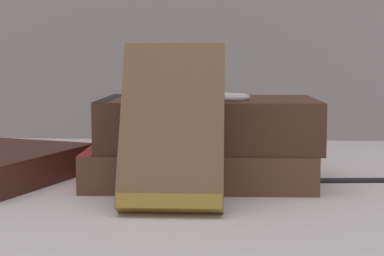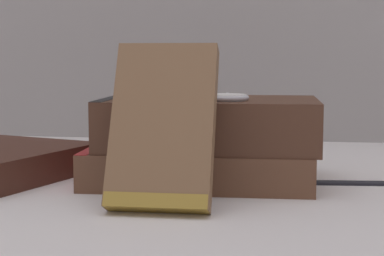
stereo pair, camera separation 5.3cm
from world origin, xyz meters
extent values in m
plane|color=silver|center=(0.00, 0.00, 0.00)|extent=(3.00, 3.00, 0.00)
cube|color=brown|center=(0.05, 0.06, 0.02)|extent=(0.23, 0.16, 0.04)
cube|color=#B22323|center=(-0.05, 0.06, 0.02)|extent=(0.02, 0.15, 0.04)
cube|color=#4C2D1E|center=(0.07, 0.05, 0.06)|extent=(0.22, 0.14, 0.05)
cube|color=black|center=(-0.04, 0.05, 0.06)|extent=(0.01, 0.13, 0.05)
cube|color=brown|center=(0.04, -0.06, 0.07)|extent=(0.09, 0.08, 0.14)
cube|color=olive|center=(0.04, -0.09, 0.01)|extent=(0.09, 0.02, 0.02)
cylinder|color=white|center=(0.08, 0.03, 0.09)|extent=(0.04, 0.04, 0.01)
torus|color=silver|center=(0.08, 0.03, 0.09)|extent=(0.05, 0.05, 0.01)
sphere|color=silver|center=(0.08, 0.05, 0.09)|extent=(0.01, 0.01, 0.01)
cylinder|color=black|center=(0.22, 0.06, 0.00)|extent=(0.13, 0.02, 0.01)
camera|label=1|loc=(0.09, -0.59, 0.13)|focal=60.00mm
camera|label=2|loc=(0.14, -0.59, 0.13)|focal=60.00mm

